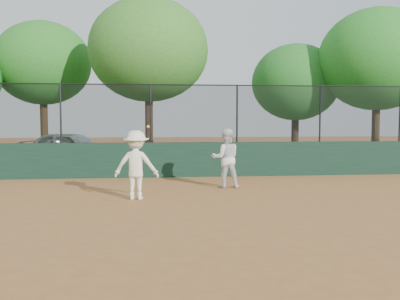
{
  "coord_description": "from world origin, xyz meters",
  "views": [
    {
      "loc": [
        -0.41,
        -9.35,
        2.01
      ],
      "look_at": [
        0.8,
        2.2,
        1.2
      ],
      "focal_mm": 40.0,
      "sensor_mm": 36.0,
      "label": 1
    }
  ],
  "objects": [
    {
      "name": "grass_strip",
      "position": [
        0.0,
        12.0,
        0.0
      ],
      "size": [
        36.0,
        12.0,
        0.01
      ],
      "primitive_type": "cube",
      "color": "#274917",
      "rests_on": "ground"
    },
    {
      "name": "ground",
      "position": [
        0.0,
        0.0,
        0.0
      ],
      "size": [
        80.0,
        80.0,
        0.0
      ],
      "primitive_type": "plane",
      "color": "#A76836",
      "rests_on": "ground"
    },
    {
      "name": "tree_3",
      "position": [
        6.59,
        12.14,
        3.8
      ],
      "size": [
        4.35,
        3.96,
        5.69
      ],
      "color": "#392213",
      "rests_on": "ground"
    },
    {
      "name": "tree_4",
      "position": [
        9.78,
        10.21,
        4.71
      ],
      "size": [
        5.38,
        4.89,
        7.05
      ],
      "color": "#402A17",
      "rests_on": "ground"
    },
    {
      "name": "fence_assembly",
      "position": [
        -0.03,
        6.0,
        2.24
      ],
      "size": [
        26.0,
        0.06,
        2.0
      ],
      "color": "black",
      "rests_on": "back_wall"
    },
    {
      "name": "parked_car",
      "position": [
        -3.92,
        10.15,
        0.74
      ],
      "size": [
        4.69,
        3.01,
        1.49
      ],
      "primitive_type": "imported",
      "rotation": [
        0.0,
        0.0,
        1.26
      ],
      "color": "silver",
      "rests_on": "ground"
    },
    {
      "name": "tree_2",
      "position": [
        -0.59,
        10.25,
        4.98
      ],
      "size": [
        5.19,
        4.72,
        7.24
      ],
      "color": "#452A18",
      "rests_on": "ground"
    },
    {
      "name": "player_main",
      "position": [
        -0.84,
        1.81,
        0.86
      ],
      "size": [
        1.21,
        0.82,
        1.86
      ],
      "color": "white",
      "rests_on": "ground"
    },
    {
      "name": "tree_1",
      "position": [
        -5.74,
        13.16,
        4.7
      ],
      "size": [
        4.68,
        4.25,
        6.74
      ],
      "color": "#3F2B16",
      "rests_on": "ground"
    },
    {
      "name": "back_wall",
      "position": [
        0.0,
        6.0,
        0.6
      ],
      "size": [
        26.0,
        0.2,
        1.2
      ],
      "primitive_type": "cube",
      "color": "#183424",
      "rests_on": "ground"
    },
    {
      "name": "player_second",
      "position": [
        1.69,
        3.49,
        0.87
      ],
      "size": [
        0.85,
        0.67,
        1.73
      ],
      "primitive_type": "imported",
      "rotation": [
        0.0,
        0.0,
        3.16
      ],
      "color": "white",
      "rests_on": "ground"
    }
  ]
}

